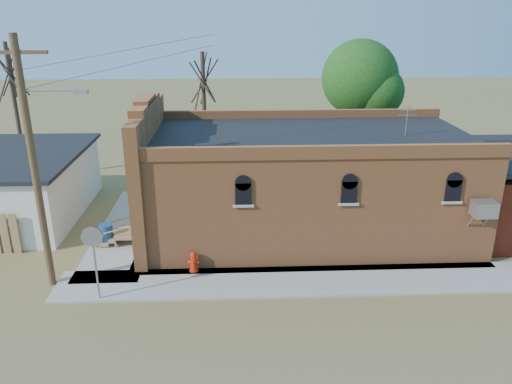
{
  "coord_description": "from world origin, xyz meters",
  "views": [
    {
      "loc": [
        -1.3,
        -15.51,
        9.69
      ],
      "look_at": [
        -0.41,
        4.31,
        2.4
      ],
      "focal_mm": 35.0,
      "sensor_mm": 36.0,
      "label": 1
    }
  ],
  "objects_px": {
    "brick_bar": "(301,183)",
    "stop_sign": "(93,244)",
    "fire_hydrant": "(194,262)",
    "trash_barrel": "(106,234)",
    "utility_pole": "(35,162)"
  },
  "relations": [
    {
      "from": "brick_bar",
      "to": "stop_sign",
      "type": "xyz_separation_m",
      "value": [
        -7.8,
        -5.49,
        -0.14
      ]
    },
    {
      "from": "fire_hydrant",
      "to": "trash_barrel",
      "type": "distance_m",
      "value": 4.74
    },
    {
      "from": "stop_sign",
      "to": "trash_barrel",
      "type": "xyz_separation_m",
      "value": [
        -0.75,
        4.4,
        -1.68
      ]
    },
    {
      "from": "utility_pole",
      "to": "trash_barrel",
      "type": "xyz_separation_m",
      "value": [
        1.24,
        3.2,
        -4.25
      ]
    },
    {
      "from": "trash_barrel",
      "to": "stop_sign",
      "type": "bearing_deg",
      "value": -80.32
    },
    {
      "from": "brick_bar",
      "to": "fire_hydrant",
      "type": "xyz_separation_m",
      "value": [
        -4.6,
        -3.7,
        -1.85
      ]
    },
    {
      "from": "brick_bar",
      "to": "trash_barrel",
      "type": "bearing_deg",
      "value": -172.74
    },
    {
      "from": "brick_bar",
      "to": "fire_hydrant",
      "type": "relative_size",
      "value": 19.94
    },
    {
      "from": "utility_pole",
      "to": "stop_sign",
      "type": "height_order",
      "value": "utility_pole"
    },
    {
      "from": "brick_bar",
      "to": "trash_barrel",
      "type": "height_order",
      "value": "brick_bar"
    },
    {
      "from": "stop_sign",
      "to": "trash_barrel",
      "type": "distance_m",
      "value": 4.77
    },
    {
      "from": "brick_bar",
      "to": "utility_pole",
      "type": "xyz_separation_m",
      "value": [
        -9.79,
        -4.29,
        2.43
      ]
    },
    {
      "from": "stop_sign",
      "to": "trash_barrel",
      "type": "height_order",
      "value": "stop_sign"
    },
    {
      "from": "utility_pole",
      "to": "trash_barrel",
      "type": "relative_size",
      "value": 10.13
    },
    {
      "from": "fire_hydrant",
      "to": "trash_barrel",
      "type": "bearing_deg",
      "value": 166.94
    }
  ]
}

